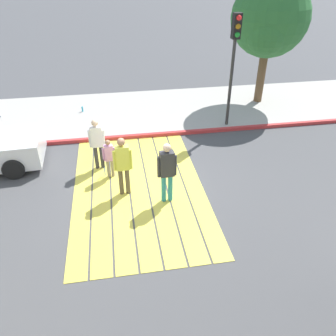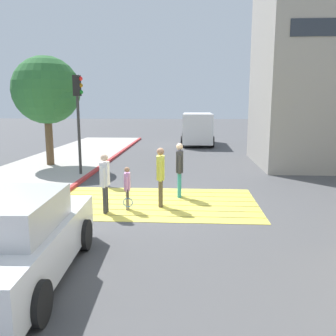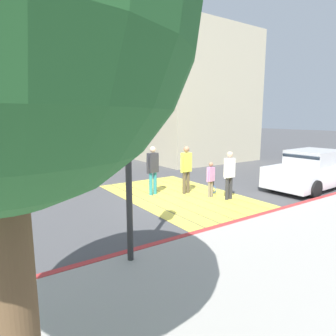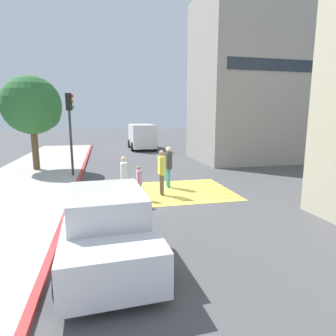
{
  "view_description": "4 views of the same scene",
  "coord_description": "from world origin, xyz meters",
  "px_view_note": "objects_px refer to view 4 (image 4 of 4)",
  "views": [
    {
      "loc": [
        8.13,
        -0.48,
        5.91
      ],
      "look_at": [
        0.25,
        0.85,
        0.77
      ],
      "focal_mm": 35.73,
      "sensor_mm": 36.0,
      "label": 1
    },
    {
      "loc": [
        1.07,
        -10.91,
        3.13
      ],
      "look_at": [
        0.37,
        0.39,
        1.06
      ],
      "focal_mm": 38.23,
      "sensor_mm": 36.0,
      "label": 2
    },
    {
      "loc": [
        -8.47,
        6.32,
        2.87
      ],
      "look_at": [
        -0.25,
        0.73,
        1.16
      ],
      "focal_mm": 31.53,
      "sensor_mm": 36.0,
      "label": 3
    },
    {
      "loc": [
        -2.01,
        -11.25,
        3.12
      ],
      "look_at": [
        0.65,
        0.45,
        0.94
      ],
      "focal_mm": 30.46,
      "sensor_mm": 36.0,
      "label": 4
    }
  ],
  "objects_px": {
    "van_down_street": "(142,136)",
    "traffic_light_corner": "(70,118)",
    "pedestrian_adult_side": "(162,169)",
    "pedestrian_adult_lead": "(124,176)",
    "pedestrian_child_with_racket": "(139,181)",
    "street_tree": "(34,107)",
    "car_parked_near_curb": "(107,226)",
    "pedestrian_adult_trailing": "(168,164)"
  },
  "relations": [
    {
      "from": "pedestrian_adult_side",
      "to": "pedestrian_child_with_racket",
      "type": "distance_m",
      "value": 1.08
    },
    {
      "from": "car_parked_near_curb",
      "to": "traffic_light_corner",
      "type": "height_order",
      "value": "traffic_light_corner"
    },
    {
      "from": "pedestrian_adult_trailing",
      "to": "pedestrian_child_with_racket",
      "type": "bearing_deg",
      "value": -133.89
    },
    {
      "from": "street_tree",
      "to": "pedestrian_adult_side",
      "type": "height_order",
      "value": "street_tree"
    },
    {
      "from": "van_down_street",
      "to": "street_tree",
      "type": "distance_m",
      "value": 12.61
    },
    {
      "from": "pedestrian_child_with_racket",
      "to": "street_tree",
      "type": "bearing_deg",
      "value": 125.75
    },
    {
      "from": "street_tree",
      "to": "van_down_street",
      "type": "bearing_deg",
      "value": 53.88
    },
    {
      "from": "pedestrian_adult_lead",
      "to": "pedestrian_child_with_racket",
      "type": "xyz_separation_m",
      "value": [
        0.58,
        0.33,
        -0.27
      ]
    },
    {
      "from": "traffic_light_corner",
      "to": "pedestrian_child_with_racket",
      "type": "distance_m",
      "value": 5.95
    },
    {
      "from": "street_tree",
      "to": "pedestrian_child_with_racket",
      "type": "relative_size",
      "value": 4.12
    },
    {
      "from": "street_tree",
      "to": "pedestrian_child_with_racket",
      "type": "xyz_separation_m",
      "value": [
        4.94,
        -6.86,
        -2.9
      ]
    },
    {
      "from": "van_down_street",
      "to": "traffic_light_corner",
      "type": "height_order",
      "value": "traffic_light_corner"
    },
    {
      "from": "car_parked_near_curb",
      "to": "traffic_light_corner",
      "type": "relative_size",
      "value": 1.03
    },
    {
      "from": "car_parked_near_curb",
      "to": "pedestrian_adult_side",
      "type": "height_order",
      "value": "pedestrian_adult_side"
    },
    {
      "from": "street_tree",
      "to": "pedestrian_adult_trailing",
      "type": "xyz_separation_m",
      "value": [
        6.42,
        -5.32,
        -2.57
      ]
    },
    {
      "from": "pedestrian_adult_lead",
      "to": "pedestrian_adult_trailing",
      "type": "height_order",
      "value": "pedestrian_adult_trailing"
    },
    {
      "from": "pedestrian_adult_lead",
      "to": "pedestrian_child_with_racket",
      "type": "bearing_deg",
      "value": 29.54
    },
    {
      "from": "pedestrian_adult_side",
      "to": "pedestrian_child_with_racket",
      "type": "height_order",
      "value": "pedestrian_adult_side"
    },
    {
      "from": "car_parked_near_curb",
      "to": "street_tree",
      "type": "height_order",
      "value": "street_tree"
    },
    {
      "from": "car_parked_near_curb",
      "to": "pedestrian_child_with_racket",
      "type": "relative_size",
      "value": 3.39
    },
    {
      "from": "car_parked_near_curb",
      "to": "pedestrian_child_with_racket",
      "type": "distance_m",
      "value": 4.51
    },
    {
      "from": "street_tree",
      "to": "pedestrian_adult_trailing",
      "type": "distance_m",
      "value": 8.72
    },
    {
      "from": "pedestrian_adult_side",
      "to": "traffic_light_corner",
      "type": "bearing_deg",
      "value": 131.28
    },
    {
      "from": "traffic_light_corner",
      "to": "pedestrian_adult_side",
      "type": "xyz_separation_m",
      "value": [
        3.78,
        -4.3,
        -1.98
      ]
    },
    {
      "from": "van_down_street",
      "to": "car_parked_near_curb",
      "type": "bearing_deg",
      "value": -99.67
    },
    {
      "from": "pedestrian_adult_trailing",
      "to": "pedestrian_child_with_racket",
      "type": "xyz_separation_m",
      "value": [
        -1.48,
        -1.54,
        -0.33
      ]
    },
    {
      "from": "pedestrian_adult_lead",
      "to": "pedestrian_adult_trailing",
      "type": "bearing_deg",
      "value": 42.2
    },
    {
      "from": "street_tree",
      "to": "pedestrian_child_with_racket",
      "type": "distance_m",
      "value": 8.94
    },
    {
      "from": "pedestrian_adult_lead",
      "to": "pedestrian_adult_side",
      "type": "relative_size",
      "value": 0.95
    },
    {
      "from": "street_tree",
      "to": "pedestrian_adult_lead",
      "type": "xyz_separation_m",
      "value": [
        4.36,
        -7.19,
        -2.63
      ]
    },
    {
      "from": "car_parked_near_curb",
      "to": "van_down_street",
      "type": "bearing_deg",
      "value": 80.33
    },
    {
      "from": "van_down_street",
      "to": "pedestrian_adult_side",
      "type": "distance_m",
      "value": 16.53
    },
    {
      "from": "pedestrian_adult_lead",
      "to": "street_tree",
      "type": "bearing_deg",
      "value": 121.23
    },
    {
      "from": "traffic_light_corner",
      "to": "pedestrian_child_with_racket",
      "type": "relative_size",
      "value": 3.28
    },
    {
      "from": "car_parked_near_curb",
      "to": "pedestrian_child_with_racket",
      "type": "xyz_separation_m",
      "value": [
        1.25,
        4.34,
        -0.01
      ]
    },
    {
      "from": "pedestrian_adult_lead",
      "to": "pedestrian_child_with_racket",
      "type": "distance_m",
      "value": 0.72
    },
    {
      "from": "traffic_light_corner",
      "to": "pedestrian_adult_trailing",
      "type": "relative_size",
      "value": 2.33
    },
    {
      "from": "pedestrian_adult_trailing",
      "to": "traffic_light_corner",
      "type": "bearing_deg",
      "value": 143.81
    },
    {
      "from": "car_parked_near_curb",
      "to": "pedestrian_adult_trailing",
      "type": "distance_m",
      "value": 6.49
    },
    {
      "from": "pedestrian_adult_lead",
      "to": "pedestrian_adult_trailing",
      "type": "xyz_separation_m",
      "value": [
        2.06,
        1.87,
        0.06
      ]
    },
    {
      "from": "van_down_street",
      "to": "street_tree",
      "type": "relative_size",
      "value": 0.98
    },
    {
      "from": "traffic_light_corner",
      "to": "pedestrian_adult_lead",
      "type": "xyz_separation_m",
      "value": [
        2.25,
        -5.02,
        -2.04
      ]
    }
  ]
}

